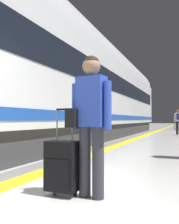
# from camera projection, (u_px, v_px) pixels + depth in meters

# --- Properties ---
(ground_plane) EXTENTS (120.00, 120.00, 0.00)m
(ground_plane) POSITION_uv_depth(u_px,v_px,m) (70.00, 202.00, 2.64)
(ground_plane) COLOR silver
(safety_line_strip) EXTENTS (0.36, 80.00, 0.01)m
(safety_line_strip) POSITION_uv_depth(u_px,v_px,m) (140.00, 137.00, 12.30)
(safety_line_strip) COLOR yellow
(safety_line_strip) RESTS_ON ground
(tactile_edge_band) EXTENTS (0.58, 80.00, 0.01)m
(tactile_edge_band) POSITION_uv_depth(u_px,v_px,m) (134.00, 137.00, 12.42)
(tactile_edge_band) COLOR slate
(tactile_edge_band) RESTS_ON ground
(high_speed_train) EXTENTS (2.94, 27.88, 4.97)m
(high_speed_train) POSITION_uv_depth(u_px,v_px,m) (63.00, 77.00, 9.09)
(high_speed_train) COLOR #38383D
(high_speed_train) RESTS_ON ground
(traveller_foreground) EXTENTS (0.54, 0.29, 1.65)m
(traveller_foreground) POSITION_uv_depth(u_px,v_px,m) (90.00, 115.00, 2.81)
(traveller_foreground) COLOR #383842
(traveller_foreground) RESTS_ON ground
(rolling_suitcase_foreground) EXTENTS (0.38, 0.24, 1.04)m
(rolling_suitcase_foreground) POSITION_uv_depth(u_px,v_px,m) (62.00, 166.00, 2.86)
(rolling_suitcase_foreground) COLOR black
(rolling_suitcase_foreground) RESTS_ON ground
(passenger_mid) EXTENTS (0.49, 0.34, 1.58)m
(passenger_mid) POSITION_uv_depth(u_px,v_px,m) (178.00, 119.00, 14.67)
(passenger_mid) COLOR black
(passenger_mid) RESTS_ON ground
(suitcase_far) EXTENTS (0.43, 0.34, 1.00)m
(suitcase_far) POSITION_uv_depth(u_px,v_px,m) (176.00, 126.00, 20.21)
(suitcase_far) COLOR #9E9EA3
(suitcase_far) RESTS_ON ground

